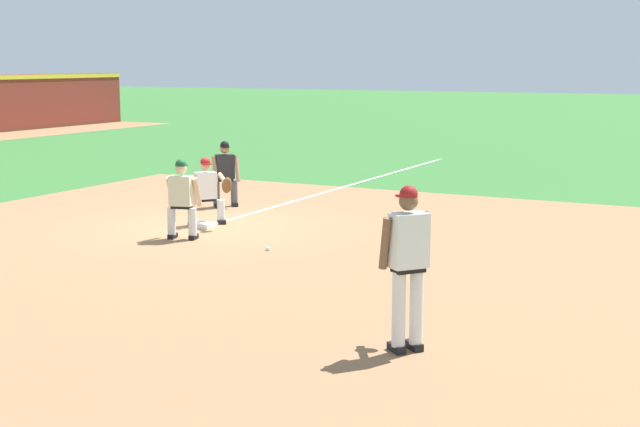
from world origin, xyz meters
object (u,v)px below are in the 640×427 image
(baseball, at_px, (268,249))
(pitcher, at_px, (408,258))
(first_base_bag, at_px, (204,225))
(umpire, at_px, (225,171))
(first_baseman, at_px, (208,188))
(baserunner, at_px, (182,196))

(baseball, bearing_deg, pitcher, -133.90)
(first_base_bag, bearing_deg, umpire, 23.56)
(pitcher, relative_size, umpire, 1.27)
(first_baseman, bearing_deg, pitcher, -130.84)
(baseball, xyz_separation_m, pitcher, (-3.91, -4.06, 1.02))
(pitcher, bearing_deg, first_base_bag, 50.14)
(pitcher, xyz_separation_m, baserunner, (4.07, 5.94, -0.27))
(first_baseman, distance_m, umpire, 2.28)
(baseball, distance_m, baserunner, 2.03)
(baseball, xyz_separation_m, baserunner, (0.16, 1.88, 0.76))
(first_base_bag, relative_size, first_baseman, 0.28)
(pitcher, bearing_deg, baserunner, 55.57)
(first_base_bag, xyz_separation_m, umpire, (2.33, 1.01, 0.75))
(first_base_bag, distance_m, baserunner, 1.40)
(first_base_bag, height_order, pitcher, pitcher)
(first_base_bag, distance_m, baseball, 2.55)
(umpire, bearing_deg, first_base_bag, -156.44)
(first_base_bag, distance_m, pitcher, 8.20)
(pitcher, relative_size, baserunner, 1.27)
(umpire, bearing_deg, first_baseman, -155.61)
(pitcher, relative_size, first_baseman, 1.39)
(baseball, relative_size, pitcher, 0.04)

